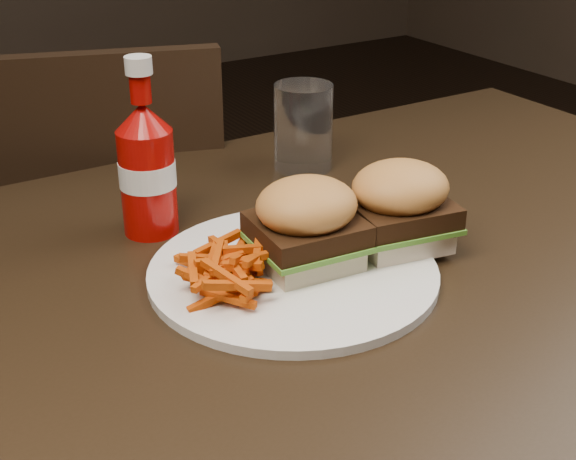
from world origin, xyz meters
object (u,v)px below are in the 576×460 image
chair_far (99,282)px  ketchup_bottle (148,184)px  plate (293,272)px  tumbler (303,130)px  dining_table (357,267)px

chair_far → ketchup_bottle: (-0.07, -0.47, 0.38)m
chair_far → plate: (0.01, -0.65, 0.33)m
chair_far → tumbler: (0.19, -0.39, 0.38)m
ketchup_bottle → tumbler: 0.27m
chair_far → ketchup_bottle: 0.61m
ketchup_bottle → plate: bearing=-65.1°
plate → tumbler: 0.32m
dining_table → chair_far: dining_table is taller
dining_table → chair_far: bearing=99.2°
chair_far → plate: plate is taller
dining_table → tumbler: bearing=70.8°
tumbler → plate: bearing=-124.6°
chair_far → plate: 0.73m
dining_table → ketchup_bottle: ketchup_bottle is taller
plate → ketchup_bottle: (-0.08, 0.18, 0.06)m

